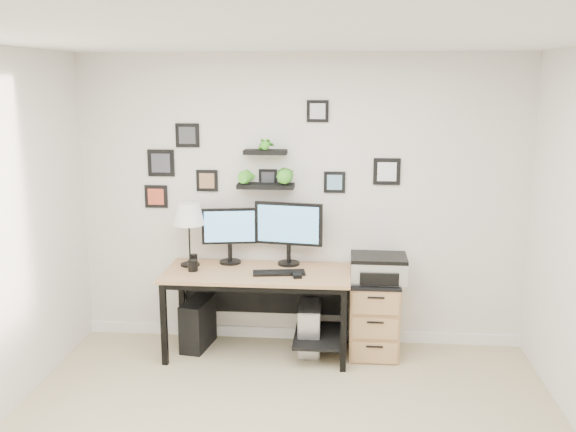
# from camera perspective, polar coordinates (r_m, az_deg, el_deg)

# --- Properties ---
(room) EXTENTS (4.00, 4.00, 4.00)m
(room) POSITION_cam_1_polar(r_m,az_deg,el_deg) (6.08, 1.05, -10.38)
(room) COLOR #BFB088
(room) RESTS_ON ground
(desk) EXTENTS (1.60, 0.70, 0.75)m
(desk) POSITION_cam_1_polar(r_m,az_deg,el_deg) (5.61, -2.34, -6.05)
(desk) COLOR tan
(desk) RESTS_ON ground
(monitor_left) EXTENTS (0.49, 0.22, 0.50)m
(monitor_left) POSITION_cam_1_polar(r_m,az_deg,el_deg) (5.72, -5.21, -1.37)
(monitor_left) COLOR black
(monitor_left) RESTS_ON desk
(monitor_right) EXTENTS (0.61, 0.22, 0.56)m
(monitor_right) POSITION_cam_1_polar(r_m,az_deg,el_deg) (5.64, 0.05, -1.09)
(monitor_right) COLOR black
(monitor_right) RESTS_ON desk
(keyboard) EXTENTS (0.46, 0.21, 0.02)m
(keyboard) POSITION_cam_1_polar(r_m,az_deg,el_deg) (5.46, -0.81, -5.07)
(keyboard) COLOR black
(keyboard) RESTS_ON desk
(mouse) EXTENTS (0.09, 0.12, 0.03)m
(mouse) POSITION_cam_1_polar(r_m,az_deg,el_deg) (5.37, 0.79, -5.30)
(mouse) COLOR black
(mouse) RESTS_ON desk
(table_lamp) EXTENTS (0.28, 0.28, 0.56)m
(table_lamp) POSITION_cam_1_polar(r_m,az_deg,el_deg) (5.67, -8.83, 0.03)
(table_lamp) COLOR black
(table_lamp) RESTS_ON desk
(mug) EXTENTS (0.09, 0.09, 0.10)m
(mug) POSITION_cam_1_polar(r_m,az_deg,el_deg) (5.59, -8.46, -4.39)
(mug) COLOR black
(mug) RESTS_ON desk
(pen_cup) EXTENTS (0.06, 0.06, 0.08)m
(pen_cup) POSITION_cam_1_polar(r_m,az_deg,el_deg) (5.82, -8.37, -3.79)
(pen_cup) COLOR black
(pen_cup) RESTS_ON desk
(pc_tower_black) EXTENTS (0.26, 0.46, 0.44)m
(pc_tower_black) POSITION_cam_1_polar(r_m,az_deg,el_deg) (5.90, -8.01, -9.45)
(pc_tower_black) COLOR black
(pc_tower_black) RESTS_ON ground
(pc_tower_grey) EXTENTS (0.20, 0.43, 0.43)m
(pc_tower_grey) POSITION_cam_1_polar(r_m,az_deg,el_deg) (5.76, 1.93, -9.93)
(pc_tower_grey) COLOR gray
(pc_tower_grey) RESTS_ON ground
(file_cabinet) EXTENTS (0.43, 0.53, 0.67)m
(file_cabinet) POSITION_cam_1_polar(r_m,az_deg,el_deg) (5.72, 7.63, -8.86)
(file_cabinet) COLOR tan
(file_cabinet) RESTS_ON ground
(printer) EXTENTS (0.48, 0.39, 0.22)m
(printer) POSITION_cam_1_polar(r_m,az_deg,el_deg) (5.58, 8.05, -4.60)
(printer) COLOR silver
(printer) RESTS_ON file_cabinet
(wall_decor) EXTENTS (2.29, 0.18, 0.97)m
(wall_decor) POSITION_cam_1_polar(r_m,az_deg,el_deg) (5.64, -2.32, 4.58)
(wall_decor) COLOR black
(wall_decor) RESTS_ON ground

